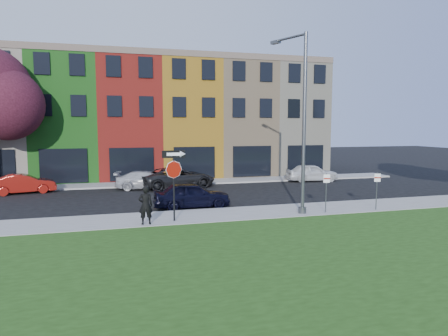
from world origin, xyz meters
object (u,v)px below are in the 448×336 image
object	(u,v)px
stop_sign	(174,171)
sedan_near	(192,195)
man	(146,205)
street_lamp	(301,124)

from	to	relation	value
stop_sign	sedan_near	size ratio (longest dim) A/B	0.77
man	street_lamp	bearing A→B (deg)	-179.89
sedan_near	street_lamp	xyz separation A→B (m)	(4.94, -3.16, 3.88)
sedan_near	street_lamp	world-z (taller)	street_lamp
stop_sign	sedan_near	world-z (taller)	stop_sign
man	sedan_near	distance (m)	4.53
stop_sign	sedan_near	xyz separation A→B (m)	(1.45, 3.27, -1.72)
stop_sign	street_lamp	distance (m)	6.74
man	street_lamp	world-z (taller)	street_lamp
stop_sign	man	world-z (taller)	stop_sign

